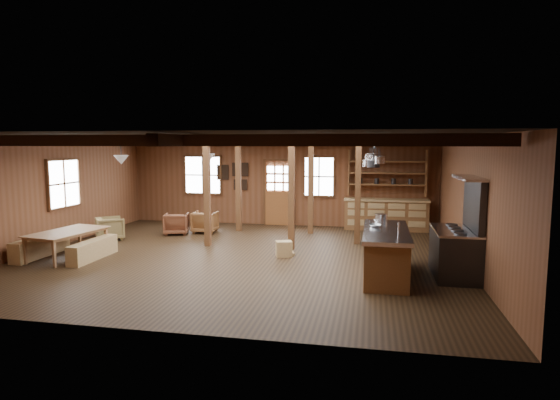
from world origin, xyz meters
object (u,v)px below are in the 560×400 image
armchair_a (177,224)px  armchair_c (110,228)px  commercial_range (458,245)px  dining_table (69,244)px  armchair_b (205,222)px  kitchen_island (386,253)px

armchair_a → armchair_c: size_ratio=0.99×
commercial_range → dining_table: commercial_range is taller
commercial_range → armchair_a: commercial_range is taller
armchair_c → commercial_range: bearing=-142.3°
armchair_a → dining_table: bearing=53.5°
commercial_range → dining_table: 8.55m
commercial_range → armchair_c: bearing=167.3°
dining_table → armchair_b: armchair_b is taller
armchair_b → armchair_c: size_ratio=1.01×
kitchen_island → armchair_b: 6.36m
kitchen_island → dining_table: (-7.15, 0.14, -0.16)m
armchair_c → dining_table: bearing=145.9°
dining_table → armchair_a: bearing=-13.0°
armchair_a → kitchen_island: bearing=136.0°
kitchen_island → dining_table: kitchen_island is taller
kitchen_island → armchair_a: bearing=151.1°
armchair_a → armchair_b: size_ratio=0.98×
commercial_range → dining_table: (-8.55, -0.11, -0.33)m
commercial_range → armchair_c: 8.97m
armchair_b → armchair_c: (-2.20, -1.51, -0.00)m
dining_table → commercial_range: bearing=-80.5°
dining_table → armchair_c: bearing=14.4°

